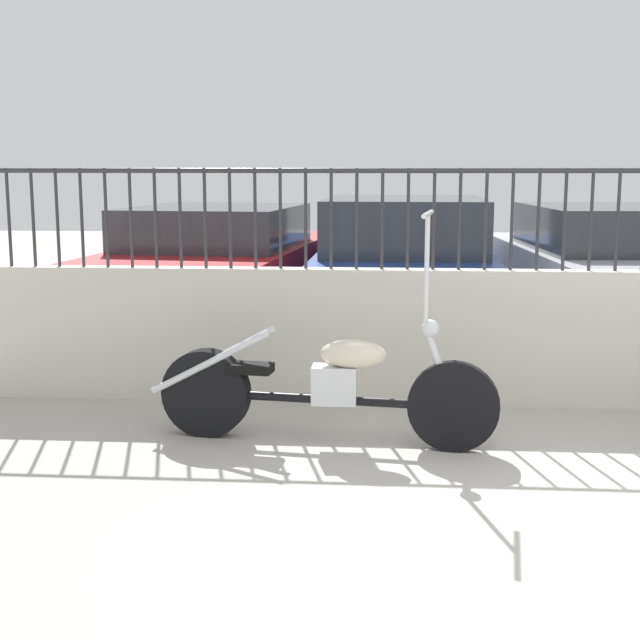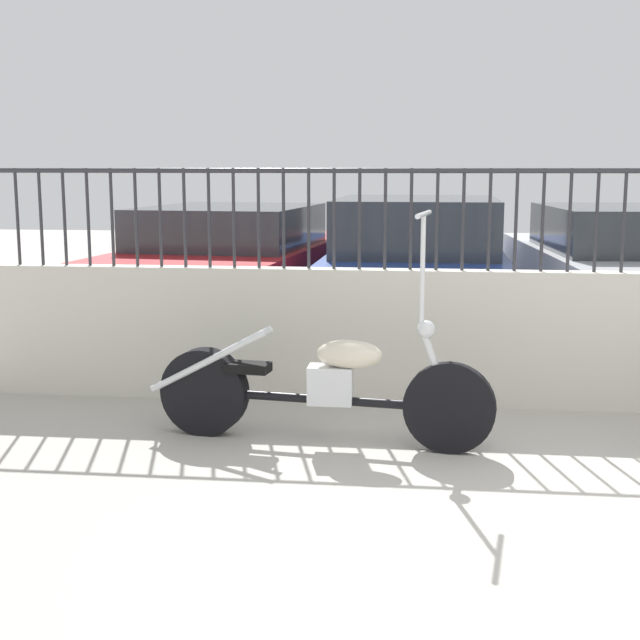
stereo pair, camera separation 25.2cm
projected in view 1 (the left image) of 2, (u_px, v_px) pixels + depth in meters
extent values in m
cube|color=beige|center=(559.00, 338.00, 6.47)|extent=(9.06, 0.18, 0.99)
cylinder|color=#2D2D33|center=(9.00, 217.00, 6.62)|extent=(0.02, 0.02, 0.73)
cylinder|color=#2D2D33|center=(33.00, 217.00, 6.61)|extent=(0.02, 0.02, 0.73)
cylinder|color=#2D2D33|center=(57.00, 218.00, 6.59)|extent=(0.02, 0.02, 0.73)
cylinder|color=#2D2D33|center=(82.00, 218.00, 6.58)|extent=(0.02, 0.02, 0.73)
cylinder|color=#2D2D33|center=(106.00, 218.00, 6.57)|extent=(0.02, 0.02, 0.73)
cylinder|color=#2D2D33|center=(131.00, 218.00, 6.55)|extent=(0.02, 0.02, 0.73)
cylinder|color=#2D2D33|center=(155.00, 218.00, 6.54)|extent=(0.02, 0.02, 0.73)
cylinder|color=#2D2D33|center=(180.00, 218.00, 6.53)|extent=(0.02, 0.02, 0.73)
cylinder|color=#2D2D33|center=(205.00, 218.00, 6.51)|extent=(0.02, 0.02, 0.73)
cylinder|color=#2D2D33|center=(230.00, 218.00, 6.50)|extent=(0.02, 0.02, 0.73)
cylinder|color=#2D2D33|center=(255.00, 218.00, 6.49)|extent=(0.02, 0.02, 0.73)
cylinder|color=#2D2D33|center=(280.00, 219.00, 6.47)|extent=(0.02, 0.02, 0.73)
cylinder|color=#2D2D33|center=(306.00, 219.00, 6.46)|extent=(0.02, 0.02, 0.73)
cylinder|color=#2D2D33|center=(331.00, 219.00, 6.45)|extent=(0.02, 0.02, 0.73)
cylinder|color=#2D2D33|center=(357.00, 219.00, 6.43)|extent=(0.02, 0.02, 0.73)
cylinder|color=#2D2D33|center=(382.00, 219.00, 6.42)|extent=(0.02, 0.02, 0.73)
cylinder|color=#2D2D33|center=(408.00, 219.00, 6.40)|extent=(0.02, 0.02, 0.73)
cylinder|color=#2D2D33|center=(434.00, 219.00, 6.39)|extent=(0.02, 0.02, 0.73)
cylinder|color=#2D2D33|center=(460.00, 219.00, 6.38)|extent=(0.02, 0.02, 0.73)
cylinder|color=#2D2D33|center=(486.00, 219.00, 6.36)|extent=(0.02, 0.02, 0.73)
cylinder|color=#2D2D33|center=(512.00, 220.00, 6.35)|extent=(0.02, 0.02, 0.73)
cylinder|color=#2D2D33|center=(538.00, 220.00, 6.34)|extent=(0.02, 0.02, 0.73)
cylinder|color=#2D2D33|center=(565.00, 220.00, 6.32)|extent=(0.02, 0.02, 0.73)
cylinder|color=#2D2D33|center=(591.00, 220.00, 6.31)|extent=(0.02, 0.02, 0.73)
cylinder|color=#2D2D33|center=(618.00, 220.00, 6.30)|extent=(0.02, 0.02, 0.73)
cylinder|color=#2D2D33|center=(567.00, 171.00, 6.27)|extent=(9.06, 0.04, 0.04)
cylinder|color=black|center=(453.00, 406.00, 5.45)|extent=(0.57, 0.16, 0.56)
cylinder|color=black|center=(206.00, 393.00, 5.77)|extent=(0.59, 0.20, 0.57)
cylinder|color=black|center=(326.00, 400.00, 5.61)|extent=(1.46, 0.25, 0.06)
cube|color=silver|center=(334.00, 384.00, 5.58)|extent=(0.28, 0.18, 0.24)
ellipsoid|color=beige|center=(353.00, 354.00, 5.52)|extent=(0.44, 0.25, 0.18)
cube|color=black|center=(250.00, 368.00, 5.68)|extent=(0.30, 0.20, 0.06)
cylinder|color=silver|center=(440.00, 366.00, 5.42)|extent=(0.23, 0.07, 0.51)
sphere|color=silver|center=(430.00, 328.00, 5.40)|extent=(0.11, 0.11, 0.11)
cylinder|color=silver|center=(427.00, 270.00, 5.34)|extent=(0.03, 0.03, 0.67)
cylinder|color=silver|center=(428.00, 214.00, 5.28)|extent=(0.10, 0.52, 0.03)
cylinder|color=silver|center=(209.00, 363.00, 5.65)|extent=(0.79, 0.15, 0.45)
cylinder|color=silver|center=(216.00, 358.00, 5.79)|extent=(0.79, 0.15, 0.45)
cylinder|color=black|center=(188.00, 284.00, 10.84)|extent=(0.17, 0.65, 0.64)
cylinder|color=black|center=(321.00, 287.00, 10.56)|extent=(0.17, 0.65, 0.64)
cylinder|color=black|center=(99.00, 320.00, 8.27)|extent=(0.17, 0.65, 0.64)
cylinder|color=black|center=(272.00, 326.00, 8.00)|extent=(0.17, 0.65, 0.64)
cube|color=#AD191E|center=(223.00, 277.00, 9.37)|extent=(2.15, 4.40, 0.69)
cube|color=#2D3338|center=(216.00, 226.00, 9.07)|extent=(1.77, 2.18, 0.41)
cylinder|color=black|center=(336.00, 287.00, 10.57)|extent=(0.12, 0.64, 0.64)
cylinder|color=black|center=(472.00, 289.00, 10.43)|extent=(0.12, 0.64, 0.64)
cylinder|color=black|center=(313.00, 327.00, 7.96)|extent=(0.12, 0.64, 0.64)
cylinder|color=black|center=(495.00, 330.00, 7.81)|extent=(0.12, 0.64, 0.64)
cube|color=navy|center=(404.00, 281.00, 9.15)|extent=(1.80, 4.34, 0.66)
cube|color=#2D3338|center=(405.00, 225.00, 8.84)|extent=(1.58, 2.10, 0.53)
cylinder|color=black|center=(499.00, 290.00, 10.35)|extent=(0.15, 0.65, 0.64)
cylinder|color=black|center=(639.00, 290.00, 10.33)|extent=(0.15, 0.65, 0.64)
cylinder|color=black|center=(557.00, 330.00, 7.77)|extent=(0.15, 0.65, 0.64)
cube|color=#B7BABF|center=(605.00, 282.00, 9.01)|extent=(2.00, 4.32, 0.69)
cube|color=#2D3338|center=(615.00, 228.00, 8.70)|extent=(1.69, 2.12, 0.42)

